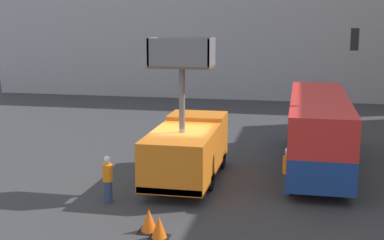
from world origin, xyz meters
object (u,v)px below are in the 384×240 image
(road_worker_near_truck, at_px, (108,179))
(traffic_cone_mid_road, at_px, (149,221))
(road_worker_directing, at_px, (287,171))
(utility_truck, at_px, (187,146))
(city_bus, at_px, (318,126))
(traffic_cone_near_truck, at_px, (159,228))

(road_worker_near_truck, xyz_separation_m, traffic_cone_mid_road, (2.28, -2.41, -0.52))
(road_worker_directing, bearing_deg, utility_truck, 116.69)
(city_bus, xyz_separation_m, road_worker_near_truck, (-7.82, -6.47, -1.03))
(traffic_cone_near_truck, bearing_deg, road_worker_near_truck, 133.85)
(city_bus, relative_size, road_worker_directing, 5.71)
(traffic_cone_near_truck, distance_m, traffic_cone_mid_road, 0.64)
(city_bus, bearing_deg, traffic_cone_mid_road, 151.84)
(traffic_cone_mid_road, bearing_deg, city_bus, 58.07)
(road_worker_near_truck, relative_size, traffic_cone_mid_road, 2.30)
(utility_truck, relative_size, traffic_cone_mid_road, 8.40)
(road_worker_near_truck, bearing_deg, traffic_cone_mid_road, 133.60)
(road_worker_near_truck, height_order, traffic_cone_near_truck, road_worker_near_truck)
(city_bus, height_order, traffic_cone_mid_road, city_bus)
(road_worker_near_truck, xyz_separation_m, traffic_cone_near_truck, (2.74, -2.85, -0.55))
(road_worker_directing, bearing_deg, traffic_cone_mid_road, 177.18)
(road_worker_directing, bearing_deg, traffic_cone_near_truck, -177.01)
(utility_truck, relative_size, city_bus, 0.60)
(road_worker_near_truck, bearing_deg, utility_truck, -126.67)
(utility_truck, bearing_deg, city_bus, 31.16)
(utility_truck, xyz_separation_m, road_worker_directing, (4.19, -1.01, -0.54))
(road_worker_near_truck, bearing_deg, city_bus, -140.28)
(city_bus, xyz_separation_m, traffic_cone_mid_road, (-5.53, -8.88, -1.55))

